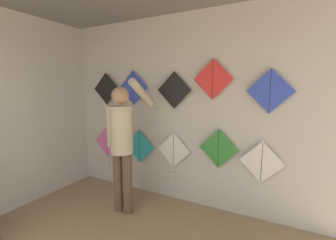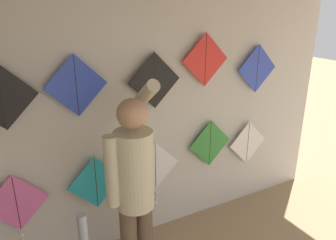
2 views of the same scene
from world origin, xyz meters
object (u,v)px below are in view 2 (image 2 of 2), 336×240
kite_2 (155,169)px  kite_7 (155,81)px  kite_9 (257,69)px  kite_0 (17,207)px  kite_5 (2,97)px  kite_1 (96,183)px  kite_6 (76,86)px  kite_8 (205,60)px  shopkeeper (134,183)px  kite_4 (248,143)px  kite_3 (210,143)px

kite_2 → kite_7: size_ratio=1.38×
kite_2 → kite_9: size_ratio=1.38×
kite_0 → kite_7: 1.66m
kite_5 → kite_1: bearing=0.0°
kite_6 → kite_9: size_ratio=1.00×
kite_8 → kite_7: bearing=180.0°
shopkeeper → kite_7: 1.02m
kite_6 → kite_2: bearing=-0.1°
kite_4 → kite_1: bearing=180.0°
kite_2 → kite_9: 1.60m
kite_1 → kite_3: kite_3 is taller
kite_3 → kite_6: kite_6 is taller
kite_7 → kite_9: bearing=0.0°
kite_7 → kite_2: bearing=-168.2°
kite_2 → kite_9: kite_9 is taller
kite_5 → kite_9: bearing=0.0°
kite_3 → kite_9: 1.00m
kite_4 → kite_6: kite_6 is taller
kite_3 → kite_4: (0.56, 0.00, -0.11)m
shopkeeper → kite_6: size_ratio=3.44×
kite_1 → kite_7: bearing=0.0°
kite_5 → shopkeeper: bearing=-36.7°
kite_8 → kite_9: kite_8 is taller
kite_8 → kite_9: size_ratio=1.00×
kite_7 → kite_9: kite_7 is taller
kite_6 → kite_9: kite_6 is taller
shopkeeper → kite_2: 0.83m
shopkeeper → kite_3: shopkeeper is taller
kite_6 → kite_4: bearing=0.0°
kite_0 → kite_3: kite_3 is taller
kite_2 → kite_4: 1.25m
kite_5 → kite_9: kite_5 is taller
kite_8 → kite_9: 0.73m
kite_1 → kite_3: bearing=0.0°
kite_9 → shopkeeper: bearing=-161.0°
kite_4 → kite_5: (-2.56, 0.00, 0.92)m
kite_3 → kite_7: (-0.68, 0.00, 0.79)m
kite_2 → kite_0: bearing=180.0°
kite_0 → kite_1: 0.71m
kite_2 → kite_1: bearing=179.9°
kite_6 → kite_3: bearing=0.0°
kite_0 → kite_4: 2.59m
kite_0 → kite_8: size_ratio=1.38×
kite_2 → kite_8: bearing=0.1°
kite_7 → kite_0: bearing=-180.0°
kite_3 → kite_4: size_ratio=1.00×
kite_1 → kite_9: bearing=0.0°
kite_1 → kite_4: bearing=0.0°
kite_2 → kite_8: (0.58, 0.00, 1.10)m
kite_5 → kite_7: (1.31, 0.00, -0.01)m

